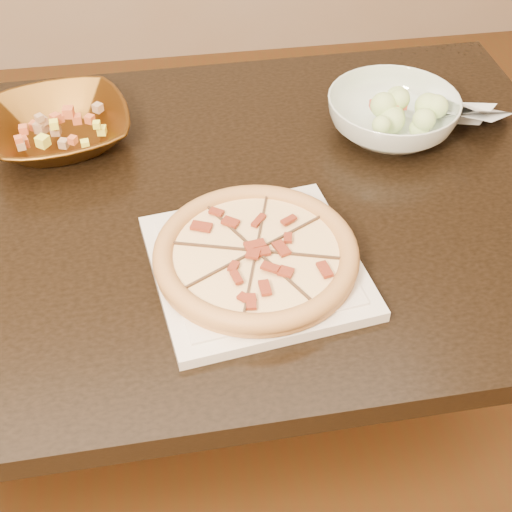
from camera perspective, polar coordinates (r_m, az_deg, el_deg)
The scene contains 9 objects.
floor at distance 1.70m, azimuth -8.93°, elevation -19.22°, with size 4.00×4.00×0.02m, color #4B2F14.
dining_table at distance 1.24m, azimuth -4.89°, elevation 0.64°, with size 1.36×0.89×0.75m.
plate at distance 1.04m, azimuth -0.00°, elevation -0.77°, with size 0.33×0.33×0.02m.
pizza at distance 1.02m, azimuth -0.00°, elevation 0.16°, with size 0.30×0.30×0.03m.
bronze_bowl at distance 1.32m, azimuth -15.47°, elevation 9.79°, with size 0.25×0.25×0.06m, color brown.
mixed_dish at distance 1.30m, azimuth -15.91°, elevation 11.38°, with size 0.11×0.12×0.03m.
salad_bowl at distance 1.32m, azimuth 10.82°, elevation 10.97°, with size 0.23×0.23×0.07m, color silver.
salad at distance 1.29m, azimuth 11.05°, elevation 12.97°, with size 0.09×0.11×0.04m.
cling_film at distance 1.38m, azimuth 16.05°, elevation 11.04°, with size 0.17×0.14×0.05m, color white, non-canonical shape.
Camera 1 is at (0.13, -0.78, 1.49)m, focal length 50.00 mm.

